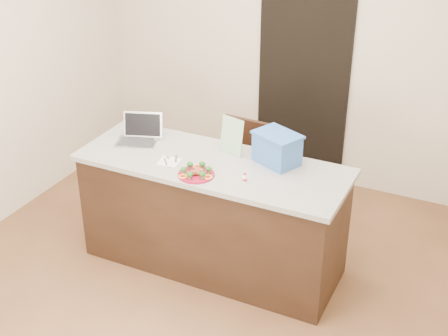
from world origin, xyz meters
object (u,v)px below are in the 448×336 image
at_px(napkin, 169,162).
at_px(blue_box, 277,148).
at_px(chair, 241,168).
at_px(plate, 196,174).
at_px(island, 213,214).
at_px(yogurt_bottle, 245,179).
at_px(laptop, 140,134).

bearing_deg(napkin, blue_box, 24.96).
bearing_deg(blue_box, napkin, -130.86).
bearing_deg(chair, plate, -82.95).
height_order(island, yogurt_bottle, yogurt_bottle).
bearing_deg(chair, napkin, -102.24).
bearing_deg(island, napkin, -154.61).
xyz_separation_m(laptop, chair, (0.63, 0.58, -0.44)).
height_order(island, plate, plate).
xyz_separation_m(island, yogurt_bottle, (0.34, -0.17, 0.49)).
relative_size(plate, laptop, 0.71).
xyz_separation_m(napkin, yogurt_bottle, (0.63, -0.03, 0.03)).
bearing_deg(yogurt_bottle, island, 153.42).
height_order(napkin, blue_box, blue_box).
distance_m(napkin, blue_box, 0.81).
bearing_deg(laptop, island, -26.47).
bearing_deg(napkin, island, 25.39).
height_order(napkin, chair, chair).
bearing_deg(blue_box, island, -131.14).
xyz_separation_m(napkin, laptop, (-0.40, 0.22, 0.06)).
bearing_deg(chair, blue_box, -39.17).
height_order(yogurt_bottle, chair, yogurt_bottle).
relative_size(plate, napkin, 1.74).
relative_size(napkin, yogurt_bottle, 2.17).
xyz_separation_m(island, laptop, (-0.69, 0.08, 0.52)).
distance_m(yogurt_bottle, blue_box, 0.39).
relative_size(island, napkin, 13.66).
height_order(blue_box, chair, blue_box).
bearing_deg(laptop, yogurt_bottle, -33.51).
distance_m(laptop, chair, 0.96).
bearing_deg(island, chair, 95.21).
distance_m(plate, napkin, 0.30).
xyz_separation_m(plate, blue_box, (0.44, 0.44, 0.11)).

